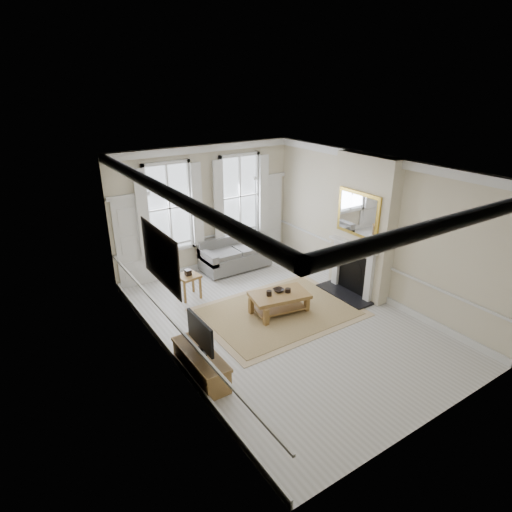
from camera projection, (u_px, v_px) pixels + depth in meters
floor at (284, 322)px, 9.39m from camera, size 7.20×7.20×0.00m
ceiling at (289, 167)px, 8.07m from camera, size 7.20×7.20×0.00m
back_wall at (205, 209)px, 11.50m from camera, size 5.20×0.00×5.20m
left_wall at (167, 281)px, 7.41m from camera, size 0.00×7.20×7.20m
right_wall at (374, 228)px, 10.05m from camera, size 0.00×7.20×7.20m
window_left at (169, 208)px, 10.86m from camera, size 1.26×0.20×2.20m
window_right at (240, 196)px, 11.92m from camera, size 1.26×0.20×2.20m
door_left at (134, 243)px, 10.65m from camera, size 0.90×0.08×2.30m
door_right at (268, 216)px, 12.73m from camera, size 0.90×0.08×2.30m
painting at (160, 257)px, 7.53m from camera, size 0.05×1.66×1.06m
chimney_breast at (363, 227)px, 10.11m from camera, size 0.35×1.70×3.38m
hearth at (344, 294)px, 10.55m from camera, size 0.55×1.50×0.05m
fireplace at (352, 266)px, 10.37m from camera, size 0.21×1.45×1.33m
mirror at (358, 214)px, 9.87m from camera, size 0.06×1.26×1.06m
sofa at (234, 256)px, 11.94m from camera, size 1.89×0.92×0.87m
side_table at (188, 279)px, 10.27m from camera, size 0.55×0.55×0.60m
rug at (279, 312)px, 9.77m from camera, size 3.50×2.60×0.02m
coffee_table at (279, 297)px, 9.62m from camera, size 1.41×0.98×0.48m
ceramic_pot_a at (269, 293)px, 9.48m from camera, size 0.12×0.12×0.12m
ceramic_pot_b at (288, 290)px, 9.64m from camera, size 0.13×0.13×0.09m
bowl at (279, 290)px, 9.68m from camera, size 0.25×0.25×0.06m
tv_stand at (201, 364)px, 7.60m from camera, size 0.45×1.41×0.50m
tv at (200, 333)px, 7.37m from camera, size 0.08×0.90×0.68m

